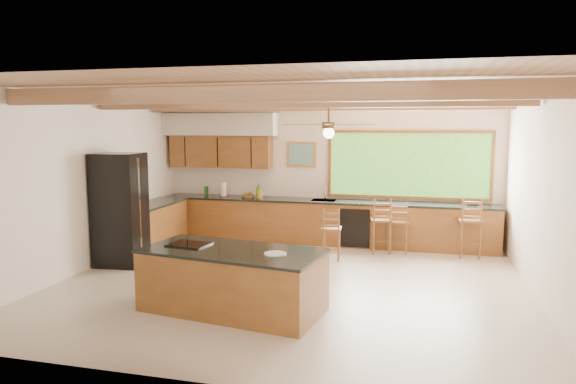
# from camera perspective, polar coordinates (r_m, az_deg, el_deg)

# --- Properties ---
(ground) EXTENTS (7.20, 7.20, 0.00)m
(ground) POSITION_cam_1_polar(r_m,az_deg,el_deg) (8.20, 0.26, -10.17)
(ground) COLOR beige
(ground) RESTS_ON ground
(room_shell) EXTENTS (7.27, 6.54, 3.02)m
(room_shell) POSITION_cam_1_polar(r_m,az_deg,el_deg) (8.50, 0.22, 5.63)
(room_shell) COLOR silver
(room_shell) RESTS_ON ground
(counter_run) EXTENTS (7.12, 3.10, 1.26)m
(counter_run) POSITION_cam_1_polar(r_m,az_deg,el_deg) (10.66, -0.76, -3.48)
(counter_run) COLOR brown
(counter_run) RESTS_ON ground
(island) EXTENTS (2.55, 1.48, 0.86)m
(island) POSITION_cam_1_polar(r_m,az_deg,el_deg) (7.01, -6.19, -9.68)
(island) COLOR brown
(island) RESTS_ON ground
(refrigerator) EXTENTS (0.85, 0.83, 1.99)m
(refrigerator) POSITION_cam_1_polar(r_m,az_deg,el_deg) (9.59, -18.16, -1.83)
(refrigerator) COLOR black
(refrigerator) RESTS_ON ground
(bar_stool_a) EXTENTS (0.38, 0.38, 0.98)m
(bar_stool_a) POSITION_cam_1_polar(r_m,az_deg,el_deg) (9.45, 4.81, -4.19)
(bar_stool_a) COLOR brown
(bar_stool_a) RESTS_ON ground
(bar_stool_b) EXTENTS (0.46, 0.46, 1.08)m
(bar_stool_b) POSITION_cam_1_polar(r_m,az_deg,el_deg) (10.09, 10.25, -3.19)
(bar_stool_b) COLOR brown
(bar_stool_b) RESTS_ON ground
(bar_stool_c) EXTENTS (0.38, 0.38, 1.02)m
(bar_stool_c) POSITION_cam_1_polar(r_m,az_deg,el_deg) (10.16, 12.22, -3.36)
(bar_stool_c) COLOR brown
(bar_stool_c) RESTS_ON ground
(bar_stool_d) EXTENTS (0.46, 0.46, 1.17)m
(bar_stool_d) POSITION_cam_1_polar(r_m,az_deg,el_deg) (10.18, 19.57, -3.09)
(bar_stool_d) COLOR brown
(bar_stool_d) RESTS_ON ground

